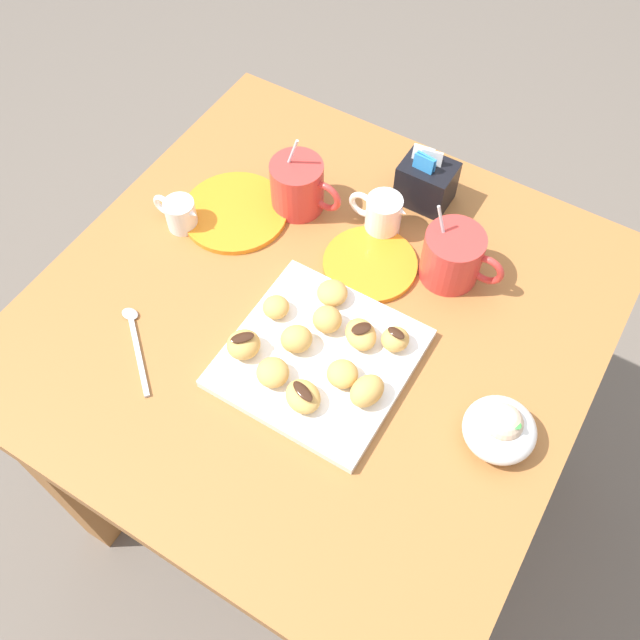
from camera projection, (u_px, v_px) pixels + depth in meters
ground_plane at (318, 478)px, 1.72m from camera, size 8.00×8.00×0.00m
dining_table at (317, 358)px, 1.22m from camera, size 0.85×0.84×0.75m
pastry_plate_square at (319, 358)px, 1.04m from camera, size 0.26×0.26×0.02m
coffee_mug_red_left at (298, 185)px, 1.17m from camera, size 0.13×0.09×0.14m
coffee_mug_red_right at (454, 255)px, 1.09m from camera, size 0.13×0.10×0.14m
cream_pitcher_white at (382, 213)px, 1.15m from camera, size 0.10×0.06×0.07m
sugar_caddy at (426, 182)px, 1.19m from camera, size 0.09×0.07×0.11m
ice_cream_bowl at (500, 428)px, 0.95m from camera, size 0.10×0.10×0.08m
chocolate_sauce_pitcher at (180, 213)px, 1.16m from camera, size 0.09×0.05×0.06m
saucer_orange_left at (370, 264)px, 1.14m from camera, size 0.16×0.16×0.01m
saucer_orange_right at (235, 212)px, 1.20m from camera, size 0.18×0.18×0.01m
loose_spoon_near_saucer at (135, 339)px, 1.06m from camera, size 0.13×0.11×0.01m
beignet_0 at (332, 293)px, 1.07m from camera, size 0.06×0.06×0.03m
beignet_1 at (367, 391)px, 0.98m from camera, size 0.05×0.06×0.04m
beignet_2 at (394, 341)px, 1.03m from camera, size 0.06×0.06×0.03m
chocolate_drizzle_2 at (395, 334)px, 1.01m from camera, size 0.03×0.02×0.00m
beignet_3 at (303, 397)px, 0.98m from camera, size 0.07×0.07×0.03m
chocolate_drizzle_3 at (303, 391)px, 0.96m from camera, size 0.04×0.03×0.00m
beignet_4 at (296, 339)px, 1.02m from camera, size 0.06×0.06×0.04m
beignet_5 at (273, 372)px, 1.00m from camera, size 0.07×0.07×0.03m
beignet_6 at (276, 307)px, 1.06m from camera, size 0.05×0.05×0.03m
beignet_7 at (327, 319)px, 1.04m from camera, size 0.05×0.05×0.04m
beignet_8 at (244, 345)px, 1.02m from camera, size 0.07×0.07×0.04m
chocolate_drizzle_8 at (242, 338)px, 1.00m from camera, size 0.04×0.04×0.00m
beignet_9 at (342, 374)px, 1.00m from camera, size 0.06×0.06×0.03m
beignet_10 at (361, 334)px, 1.03m from camera, size 0.07×0.07×0.03m
chocolate_drizzle_10 at (361, 328)px, 1.02m from camera, size 0.03×0.04×0.00m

